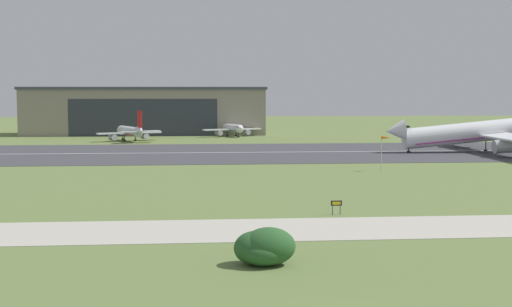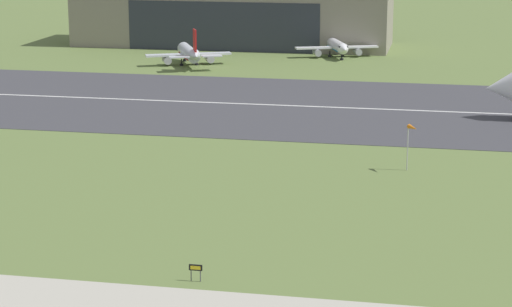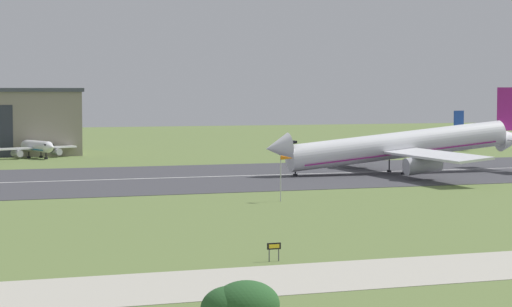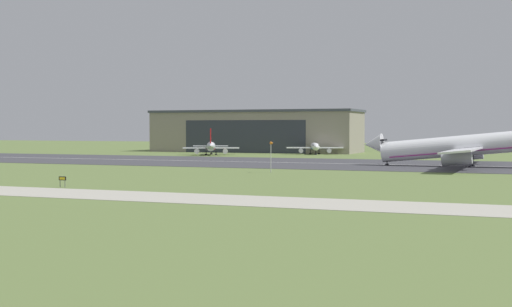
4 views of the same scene
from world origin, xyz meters
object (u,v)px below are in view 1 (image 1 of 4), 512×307
(airplane_parked_west, at_px, (130,132))
(shrub_clump, at_px, (263,248))
(airplane_landing, at_px, (494,131))
(runway_sign, at_px, (336,204))
(windsock_pole, at_px, (386,140))
(airplane_parked_centre, at_px, (231,128))

(airplane_parked_west, distance_m, shrub_clump, 152.24)
(airplane_landing, xyz_separation_m, runway_sign, (-54.19, -81.47, -3.82))
(windsock_pole, bearing_deg, runway_sign, -112.01)
(windsock_pole, bearing_deg, airplane_parked_centre, 102.28)
(airplane_parked_west, height_order, runway_sign, airplane_parked_west)
(airplane_landing, distance_m, runway_sign, 97.92)
(airplane_landing, relative_size, runway_sign, 35.12)
(airplane_landing, bearing_deg, runway_sign, -123.63)
(airplane_landing, height_order, airplane_parked_west, airplane_landing)
(windsock_pole, height_order, runway_sign, windsock_pole)
(airplane_parked_west, bearing_deg, runway_sign, -74.64)
(runway_sign, bearing_deg, windsock_pole, 67.99)
(airplane_parked_west, height_order, windsock_pole, airplane_parked_west)
(shrub_clump, bearing_deg, airplane_parked_west, 99.09)
(airplane_parked_centre, distance_m, runway_sign, 146.78)
(shrub_clump, bearing_deg, airplane_landing, 58.18)
(airplane_landing, xyz_separation_m, airplane_parked_centre, (-58.65, 65.24, -2.40))
(runway_sign, bearing_deg, airplane_parked_centre, 91.74)
(airplane_parked_centre, bearing_deg, airplane_landing, -48.05)
(airplane_parked_west, bearing_deg, airplane_parked_centre, 32.92)
(airplane_landing, relative_size, shrub_clump, 11.45)
(airplane_parked_centre, xyz_separation_m, windsock_pole, (22.32, -102.51, 2.99))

